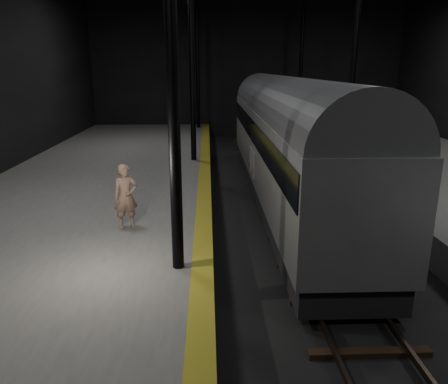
{
  "coord_description": "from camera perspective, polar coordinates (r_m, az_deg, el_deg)",
  "views": [
    {
      "loc": [
        -3.09,
        -13.16,
        5.4
      ],
      "look_at": [
        -2.66,
        -1.32,
        2.0
      ],
      "focal_mm": 35.0,
      "sensor_mm": 36.0,
      "label": 1
    }
  ],
  "objects": [
    {
      "name": "train",
      "position": [
        17.62,
        8.08,
        7.23
      ],
      "size": [
        2.78,
        18.51,
        4.95
      ],
      "color": "#9C9EA4",
      "rests_on": "ground"
    },
    {
      "name": "platform_left",
      "position": [
        14.72,
        -19.46,
        -4.39
      ],
      "size": [
        9.0,
        43.8,
        1.0
      ],
      "primitive_type": "cube",
      "color": "#545451",
      "rests_on": "ground"
    },
    {
      "name": "track",
      "position": [
        14.54,
        10.38,
        -5.79
      ],
      "size": [
        2.4,
        43.0,
        0.24
      ],
      "color": "#3F3328",
      "rests_on": "ground"
    },
    {
      "name": "woman",
      "position": [
        12.53,
        -12.72,
        -0.56
      ],
      "size": [
        0.78,
        0.65,
        1.82
      ],
      "primitive_type": "imported",
      "rotation": [
        0.0,
        0.0,
        0.37
      ],
      "color": "#A07A62",
      "rests_on": "platform_left"
    },
    {
      "name": "tactile_strip",
      "position": [
        13.88,
        -2.65,
        -2.47
      ],
      "size": [
        0.5,
        43.8,
        0.01
      ],
      "primitive_type": "cube",
      "color": "olive",
      "rests_on": "platform_left"
    },
    {
      "name": "ground",
      "position": [
        14.56,
        10.37,
        -6.04
      ],
      "size": [
        44.0,
        44.0,
        0.0
      ],
      "primitive_type": "plane",
      "color": "black",
      "rests_on": "ground"
    }
  ]
}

